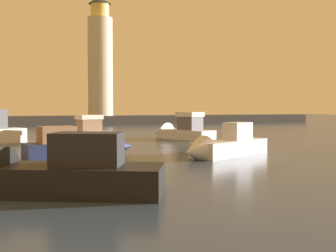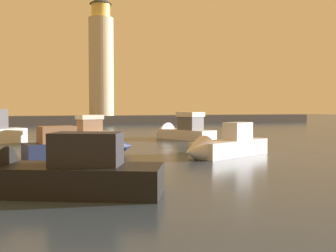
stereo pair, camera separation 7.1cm
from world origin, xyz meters
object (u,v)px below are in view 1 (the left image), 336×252
Objects in this scene: motorboat_0 at (178,131)px; motorboat_4 at (43,175)px; motorboat_5 at (222,146)px; motorboat_2 at (73,135)px; lighthouse at (100,59)px; motorboat_3 at (84,147)px.

motorboat_4 is (-12.27, -19.85, -0.09)m from motorboat_0.
motorboat_2 is at bearing 121.76° from motorboat_5.
motorboat_5 is (-1.41, -45.98, -10.04)m from lighthouse.
motorboat_4 is (-2.58, -9.13, 0.02)m from motorboat_3.
motorboat_4 reaches higher than motorboat_5.
motorboat_2 is at bearing 87.30° from motorboat_3.
motorboat_5 is (6.92, -11.18, -0.07)m from motorboat_2.
motorboat_0 reaches higher than motorboat_2.
motorboat_3 is 0.97× the size of motorboat_5.
motorboat_4 is at bearing -102.10° from lighthouse.
lighthouse is 47.08m from motorboat_5.
motorboat_5 is at bearing -91.75° from lighthouse.
motorboat_2 is at bearing 80.56° from motorboat_4.
motorboat_0 reaches higher than motorboat_5.
motorboat_2 is at bearing -103.46° from lighthouse.
motorboat_5 is at bearing 34.65° from motorboat_4.
lighthouse reaches higher than motorboat_3.
motorboat_3 is at bearing -92.70° from motorboat_2.
motorboat_4 is at bearing -121.72° from motorboat_0.
motorboat_2 is 0.95× the size of motorboat_5.
motorboat_0 reaches higher than motorboat_3.
lighthouse is 3.04× the size of motorboat_3.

